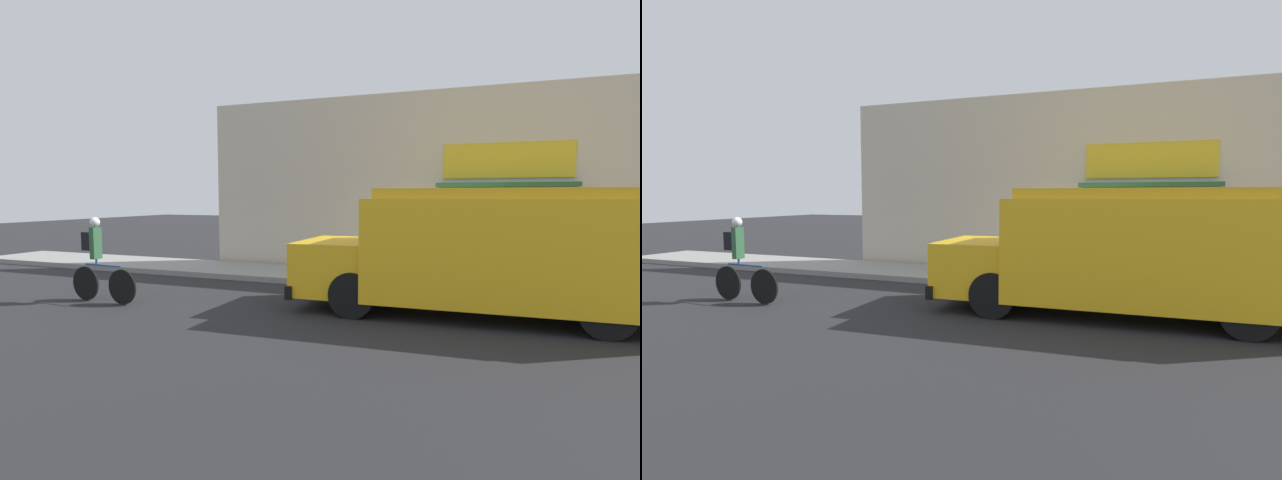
# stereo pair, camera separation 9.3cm
# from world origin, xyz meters

# --- Properties ---
(ground_plane) EXTENTS (70.00, 70.00, 0.00)m
(ground_plane) POSITION_xyz_m (0.00, 0.00, 0.00)
(ground_plane) COLOR #232326
(sidewalk) EXTENTS (28.00, 2.18, 0.14)m
(sidewalk) POSITION_xyz_m (0.00, 1.09, 0.07)
(sidewalk) COLOR gray
(sidewalk) RESTS_ON ground_plane
(storefront) EXTENTS (13.40, 0.94, 4.75)m
(storefront) POSITION_xyz_m (0.04, 2.40, 2.38)
(storefront) COLOR beige
(storefront) RESTS_ON ground_plane
(school_bus) EXTENTS (6.32, 2.66, 2.21)m
(school_bus) POSITION_xyz_m (1.31, -1.56, 1.16)
(school_bus) COLOR yellow
(school_bus) RESTS_ON ground_plane
(cyclist) EXTENTS (1.67, 0.21, 1.67)m
(cyclist) POSITION_xyz_m (-5.94, -3.13, 0.79)
(cyclist) COLOR black
(cyclist) RESTS_ON ground_plane
(trash_bin) EXTENTS (0.51, 0.51, 0.93)m
(trash_bin) POSITION_xyz_m (3.15, 1.68, 0.61)
(trash_bin) COLOR #38383D
(trash_bin) RESTS_ON sidewalk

